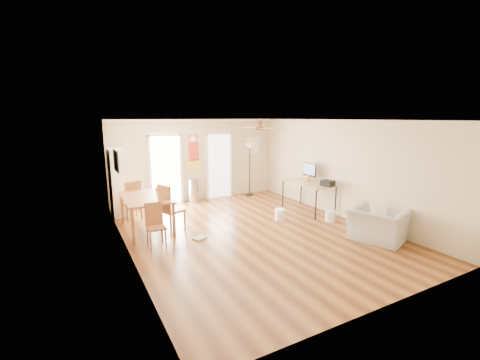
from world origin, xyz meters
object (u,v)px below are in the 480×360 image
wastebasket_b (330,216)px  bookshelf (117,182)px  printer (328,183)px  dining_chair_right_b (172,208)px  dining_chair_far (131,200)px  armchair (378,225)px  dining_chair_right_a (166,206)px  torchiere_lamp (250,170)px  computer_desk (308,197)px  trash_can (194,191)px  dining_table (146,213)px  dining_chair_near (156,225)px  wastebasket_a (280,214)px

wastebasket_b → bookshelf: bearing=146.2°
printer → wastebasket_b: 0.91m
dining_chair_right_b → dining_chair_far: bearing=7.9°
dining_chair_right_b → armchair: (3.75, -2.75, -0.20)m
dining_chair_right_a → torchiere_lamp: size_ratio=0.52×
computer_desk → printer: (0.14, -0.62, 0.50)m
trash_can → armchair: (2.40, -4.97, -0.01)m
bookshelf → computer_desk: bearing=-5.0°
dining_table → torchiere_lamp: 4.38m
dining_table → computer_desk: (4.46, -0.53, -0.00)m
dining_chair_near → trash_can: (1.93, 2.98, -0.08)m
dining_table → dining_chair_right_b: size_ratio=1.49×
dining_table → wastebasket_b: size_ratio=5.71×
bookshelf → dining_chair_right_b: size_ratio=1.64×
trash_can → armchair: 5.52m
bookshelf → dining_table: bookshelf is taller
dining_chair_far → trash_can: size_ratio=1.41×
dining_table → wastebasket_a: size_ratio=5.55×
dining_chair_right_b → printer: dining_chair_right_b is taller
bookshelf → dining_chair_right_a: 1.68m
dining_table → trash_can: size_ratio=2.27×
trash_can → torchiere_lamp: 2.09m
trash_can → computer_desk: size_ratio=0.47×
dining_chair_far → torchiere_lamp: torchiere_lamp is taller
dining_chair_right_a → dining_chair_far: dining_chair_far is taller
dining_table → dining_chair_near: (-0.02, -1.05, 0.03)m
trash_can → wastebasket_b: 4.27m
wastebasket_a → armchair: size_ratio=0.27×
dining_chair_right_a → trash_can: 2.12m
dining_table → dining_chair_right_b: (0.55, -0.29, 0.14)m
computer_desk → armchair: size_ratio=1.40×
printer → wastebasket_a: printer is taller
armchair → trash_can: bearing=7.1°
dining_chair_far → bookshelf: bearing=-76.9°
wastebasket_b → dining_chair_right_b: bearing=161.4°
dining_chair_far → armchair: (4.46, -4.10, -0.16)m
dining_chair_right_a → dining_chair_right_b: bearing=-177.6°
torchiere_lamp → printer: torchiere_lamp is taller
torchiere_lamp → wastebasket_a: torchiere_lamp is taller
trash_can → armchair: trash_can is taller
printer → armchair: size_ratio=0.28×
dining_chair_right_b → dining_chair_far: dining_chair_right_b is taller
dining_chair_right_a → wastebasket_a: bearing=-110.8°
torchiere_lamp → wastebasket_b: 3.56m
dining_table → dining_chair_far: (-0.16, 1.06, 0.10)m
bookshelf → wastebasket_a: 4.47m
dining_chair_near → dining_chair_right_a: bearing=68.2°
torchiere_lamp → dining_table: bearing=-154.2°
dining_chair_near → wastebasket_a: dining_chair_near is taller
trash_can → computer_desk: computer_desk is taller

